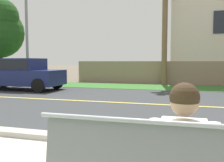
% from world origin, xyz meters
% --- Properties ---
extents(ground_plane, '(140.00, 140.00, 0.00)m').
position_xyz_m(ground_plane, '(0.00, 8.00, 0.00)').
color(ground_plane, '#665B4C').
extents(curb_edge, '(44.00, 0.30, 0.11)m').
position_xyz_m(curb_edge, '(0.00, 2.35, 0.06)').
color(curb_edge, '#ADA89E').
rests_on(curb_edge, ground_plane).
extents(street_asphalt, '(52.00, 8.00, 0.01)m').
position_xyz_m(street_asphalt, '(0.00, 6.50, 0.00)').
color(street_asphalt, '#383A3D').
rests_on(street_asphalt, ground_plane).
extents(road_centre_line, '(48.00, 0.14, 0.01)m').
position_xyz_m(road_centre_line, '(0.00, 6.50, 0.01)').
color(road_centre_line, '#E0CC4C').
rests_on(road_centre_line, ground_plane).
extents(far_verge_grass, '(48.00, 2.80, 0.02)m').
position_xyz_m(far_verge_grass, '(0.00, 11.93, 0.01)').
color(far_verge_grass, '#38702D').
rests_on(far_verge_grass, ground_plane).
extents(seated_person_white, '(0.52, 0.68, 1.25)m').
position_xyz_m(seated_person_white, '(1.60, 0.44, 0.68)').
color(seated_person_white, '#333D56').
rests_on(seated_person_white, ground_plane).
extents(car_navy_near, '(4.30, 1.86, 1.54)m').
position_xyz_m(car_navy_near, '(-6.18, 8.90, 0.85)').
color(car_navy_near, navy).
rests_on(car_navy_near, ground_plane).
extents(streetlamp, '(0.24, 2.10, 7.32)m').
position_xyz_m(streetlamp, '(-7.50, 11.72, 4.17)').
color(streetlamp, gray).
rests_on(streetlamp, ground_plane).
extents(garden_wall, '(13.00, 0.36, 1.40)m').
position_xyz_m(garden_wall, '(1.28, 14.13, 0.70)').
color(garden_wall, gray).
rests_on(garden_wall, ground_plane).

